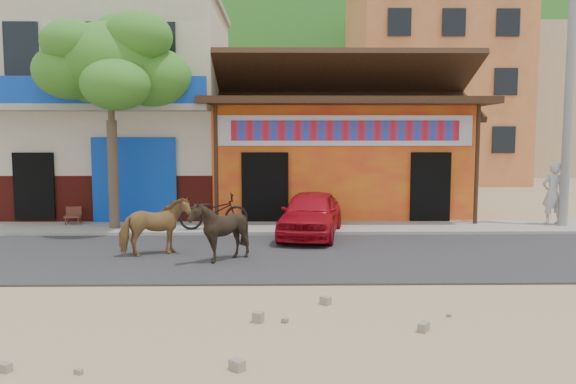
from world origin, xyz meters
name	(u,v)px	position (x,y,z in m)	size (l,w,h in m)	color
ground	(278,286)	(0.00, 0.00, 0.00)	(120.00, 120.00, 0.00)	#9E825B
road	(278,255)	(0.00, 2.50, 0.02)	(60.00, 5.00, 0.04)	#28282B
sidewalk	(278,228)	(0.00, 6.00, 0.06)	(60.00, 2.00, 0.12)	gray
dance_club	(335,161)	(2.00, 10.00, 1.80)	(8.00, 6.00, 3.60)	orange
cafe_building	(121,113)	(-5.50, 10.00, 3.50)	(7.00, 6.00, 7.00)	beige
apartment_front	(429,81)	(9.00, 24.00, 6.00)	(9.00, 9.00, 12.00)	#CC723F
apartment_rear	(533,103)	(18.00, 30.00, 5.00)	(8.00, 8.00, 10.00)	tan
hillside	(279,70)	(0.00, 70.00, 12.00)	(100.00, 40.00, 24.00)	#194C14
tree	(111,120)	(-4.60, 5.80, 3.12)	(3.00, 3.00, 6.00)	#2D721E
utility_pole	(569,85)	(8.20, 6.00, 4.12)	(0.24, 0.24, 8.00)	gray
cow_tan	(155,227)	(-2.73, 2.48, 0.68)	(0.69, 1.52, 1.28)	olive
cow_dark	(219,231)	(-1.24, 1.84, 0.70)	(1.06, 1.19, 1.32)	black
red_car	(311,214)	(0.86, 4.80, 0.65)	(1.43, 3.56, 1.21)	#AE0C19
scooter	(214,211)	(-1.78, 5.53, 0.61)	(0.65, 1.88, 0.99)	black
pedestrian	(553,193)	(8.00, 6.25, 1.03)	(0.66, 0.43, 1.82)	beige
cafe_chair_left	(73,208)	(-6.00, 6.45, 0.59)	(0.44, 0.44, 0.94)	#542A1C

